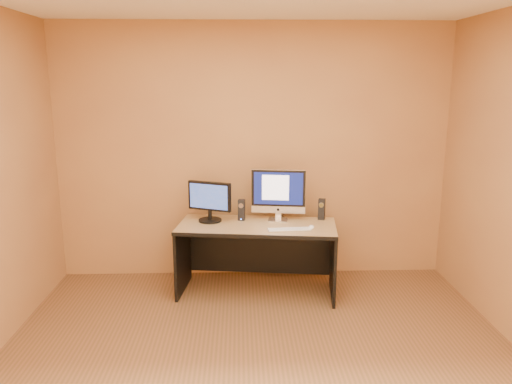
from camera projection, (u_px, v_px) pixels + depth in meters
floor at (262, 382)px, 3.45m from camera, size 4.00×4.00×0.00m
walls at (262, 199)px, 3.16m from camera, size 4.00×4.00×2.60m
desk at (257, 259)px, 4.81m from camera, size 1.56×0.83×0.69m
imac at (278, 195)px, 4.83m from camera, size 0.55×0.27×0.51m
second_monitor at (210, 202)px, 4.81m from camera, size 0.50×0.38×0.39m
speaker_left at (242, 210)px, 4.87m from camera, size 0.07×0.08×0.20m
speaker_right at (322, 209)px, 4.89m from camera, size 0.08×0.08×0.20m
keyboard at (289, 230)px, 4.55m from camera, size 0.41×0.14×0.02m
mouse at (312, 227)px, 4.60m from camera, size 0.07×0.10×0.03m
cable_a at (284, 217)px, 4.99m from camera, size 0.06×0.20×0.01m
cable_b at (281, 216)px, 5.02m from camera, size 0.08×0.15×0.01m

